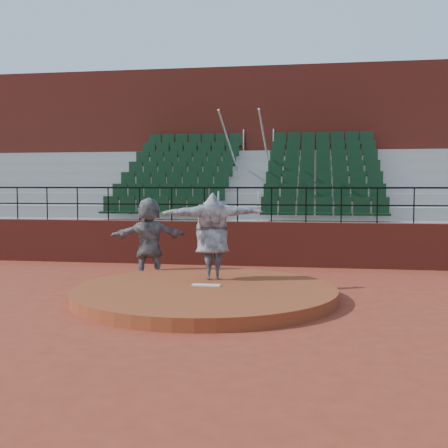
{
  "coord_description": "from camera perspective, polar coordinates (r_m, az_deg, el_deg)",
  "views": [
    {
      "loc": [
        2.25,
        -11.38,
        2.38
      ],
      "look_at": [
        0.0,
        2.5,
        1.4
      ],
      "focal_mm": 45.0,
      "sensor_mm": 36.0,
      "label": 1
    }
  ],
  "objects": [
    {
      "name": "boundary_wall",
      "position": [
        16.62,
        1.38,
        -1.99
      ],
      "size": [
        24.0,
        0.3,
        1.3
      ],
      "primitive_type": "cube",
      "color": "maroon",
      "rests_on": "ground"
    },
    {
      "name": "pitchers_mound",
      "position": [
        11.82,
        -1.96,
        -7.02
      ],
      "size": [
        5.5,
        5.5,
        0.25
      ],
      "primitive_type": "cylinder",
      "color": "brown",
      "rests_on": "ground"
    },
    {
      "name": "press_box_facade",
      "position": [
        24.11,
        3.87,
        6.76
      ],
      "size": [
        24.0,
        3.0,
        7.1
      ],
      "primitive_type": "cube",
      "color": "maroon",
      "rests_on": "ground"
    },
    {
      "name": "wall_railing",
      "position": [
        16.54,
        1.39,
        2.77
      ],
      "size": [
        24.04,
        0.05,
        1.03
      ],
      "color": "black",
      "rests_on": "boundary_wall"
    },
    {
      "name": "fielder",
      "position": [
        14.35,
        -7.63,
        -1.44
      ],
      "size": [
        2.0,
        1.32,
        2.07
      ],
      "primitive_type": "imported",
      "rotation": [
        0.0,
        0.0,
        3.55
      ],
      "color": "black",
      "rests_on": "ground"
    },
    {
      "name": "ground",
      "position": [
        11.84,
        -1.95,
        -7.61
      ],
      "size": [
        90.0,
        90.0,
        0.0
      ],
      "primitive_type": "plane",
      "color": "maroon",
      "rests_on": "ground"
    },
    {
      "name": "seating_deck",
      "position": [
        20.17,
        2.8,
        1.35
      ],
      "size": [
        24.0,
        5.97,
        4.63
      ],
      "color": "gray",
      "rests_on": "ground"
    },
    {
      "name": "pitching_rubber",
      "position": [
        11.94,
        -1.82,
        -6.22
      ],
      "size": [
        0.6,
        0.15,
        0.03
      ],
      "primitive_type": "cube",
      "color": "white",
      "rests_on": "pitchers_mound"
    },
    {
      "name": "pitcher",
      "position": [
        12.66,
        -1.2,
        -1.24
      ],
      "size": [
        2.48,
        1.47,
        1.96
      ],
      "primitive_type": "imported",
      "rotation": [
        0.0,
        0.0,
        3.51
      ],
      "color": "black",
      "rests_on": "pitchers_mound"
    }
  ]
}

